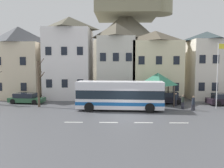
{
  "coord_description": "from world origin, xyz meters",
  "views": [
    {
      "loc": [
        -0.69,
        -22.73,
        5.02
      ],
      "look_at": [
        -1.41,
        5.87,
        2.58
      ],
      "focal_mm": 38.35,
      "sensor_mm": 36.0,
      "label": 1
    }
  ],
  "objects": [
    {
      "name": "parked_car_01",
      "position": [
        -12.33,
        7.06,
        0.63
      ],
      "size": [
        4.51,
        2.38,
        1.29
      ],
      "rotation": [
        0.0,
        0.0,
        -0.12
      ],
      "color": "#2C593A",
      "rests_on": "ground_plane"
    },
    {
      "name": "townhouse_04",
      "position": [
        12.11,
        12.47,
        4.82
      ],
      "size": [
        5.22,
        7.0,
        9.64
      ],
      "color": "silver",
      "rests_on": "ground_plane"
    },
    {
      "name": "ground_plane",
      "position": [
        0.0,
        -0.0,
        -0.03
      ],
      "size": [
        40.0,
        60.0,
        0.07
      ],
      "color": "#4B4C50"
    },
    {
      "name": "flagpole",
      "position": [
        10.49,
        4.22,
        4.21
      ],
      "size": [
        0.95,
        0.1,
        7.29
      ],
      "color": "silver",
      "rests_on": "ground_plane"
    },
    {
      "name": "pedestrian_02",
      "position": [
        7.37,
        2.79,
        0.81
      ],
      "size": [
        0.39,
        0.31,
        1.58
      ],
      "color": "#2D2D38",
      "rests_on": "ground_plane"
    },
    {
      "name": "townhouse_02",
      "position": [
        -0.98,
        12.48,
        5.47
      ],
      "size": [
        5.13,
        7.03,
        10.94
      ],
      "color": "beige",
      "rests_on": "ground_plane"
    },
    {
      "name": "parked_car_00",
      "position": [
        5.52,
        7.28,
        0.7
      ],
      "size": [
        3.95,
        2.16,
        1.45
      ],
      "rotation": [
        0.0,
        0.0,
        3.05
      ],
      "color": "black",
      "rests_on": "ground_plane"
    },
    {
      "name": "pedestrian_00",
      "position": [
        6.51,
        3.69,
        0.87
      ],
      "size": [
        0.32,
        0.33,
        1.57
      ],
      "color": "#2D2D38",
      "rests_on": "ground_plane"
    },
    {
      "name": "hilltop_castle",
      "position": [
        1.15,
        31.15,
        8.71
      ],
      "size": [
        37.26,
        37.26,
        23.84
      ],
      "color": "#6F6A5A",
      "rests_on": "ground_plane"
    },
    {
      "name": "bare_tree_01",
      "position": [
        -9.86,
        4.55,
        2.75
      ],
      "size": [
        0.73,
        1.08,
        5.66
      ],
      "color": "brown",
      "rests_on": "ground_plane"
    },
    {
      "name": "pedestrian_01",
      "position": [
        6.11,
        5.27,
        0.91
      ],
      "size": [
        0.31,
        0.34,
        1.61
      ],
      "color": "#2D2D38",
      "rests_on": "ground_plane"
    },
    {
      "name": "public_bench",
      "position": [
        5.98,
        8.54,
        0.48
      ],
      "size": [
        1.79,
        0.48,
        0.87
      ],
      "color": "#33473D",
      "rests_on": "ground_plane"
    },
    {
      "name": "transit_bus",
      "position": [
        -0.49,
        2.87,
        1.57
      ],
      "size": [
        9.41,
        3.12,
        3.11
      ],
      "rotation": [
        0.0,
        0.0,
        -0.06
      ],
      "color": "white",
      "rests_on": "ground_plane"
    },
    {
      "name": "townhouse_00",
      "position": [
        -15.08,
        11.67,
        5.16
      ],
      "size": [
        6.7,
        5.41,
        10.33
      ],
      "color": "beige",
      "rests_on": "ground_plane"
    },
    {
      "name": "townhouse_03",
      "position": [
        4.69,
        12.19,
        4.86
      ],
      "size": [
        6.87,
        6.45,
        9.72
      ],
      "color": "beige",
      "rests_on": "ground_plane"
    },
    {
      "name": "townhouse_01",
      "position": [
        -7.84,
        12.47,
        5.91
      ],
      "size": [
        6.32,
        7.0,
        11.82
      ],
      "color": "white",
      "rests_on": "ground_plane"
    },
    {
      "name": "bus_shelter",
      "position": [
        4.17,
        6.57,
        3.14
      ],
      "size": [
        3.6,
        3.6,
        3.91
      ],
      "color": "#473D33",
      "rests_on": "ground_plane"
    }
  ]
}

